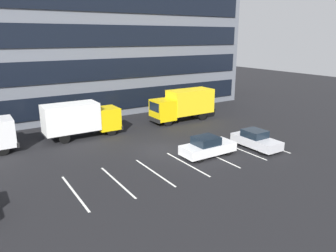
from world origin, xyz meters
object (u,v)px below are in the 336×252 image
(sedan_silver, at_px, (256,140))
(sedan_white, at_px, (207,147))
(box_truck_yellow_all, at_px, (183,104))
(box_truck_yellow, at_px, (81,118))

(sedan_silver, height_order, sedan_white, sedan_white)
(box_truck_yellow_all, bearing_deg, sedan_silver, -90.88)
(sedan_silver, xyz_separation_m, sedan_white, (-4.58, 0.78, 0.02))
(box_truck_yellow, xyz_separation_m, sedan_silver, (11.40, -10.88, -1.12))
(sedan_white, bearing_deg, sedan_silver, -9.63)
(box_truck_yellow, bearing_deg, sedan_silver, -43.68)
(sedan_silver, bearing_deg, box_truck_yellow, 136.32)
(box_truck_yellow_all, distance_m, sedan_silver, 10.90)
(box_truck_yellow_all, distance_m, box_truck_yellow, 11.56)
(box_truck_yellow, distance_m, sedan_white, 12.23)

